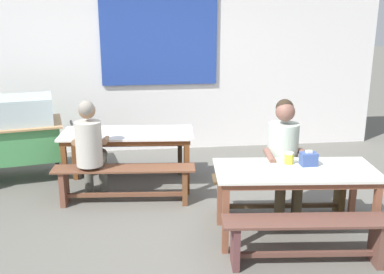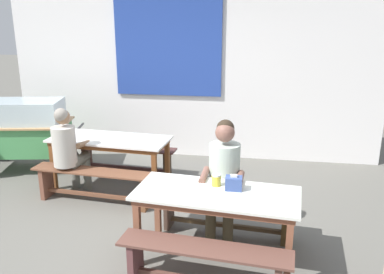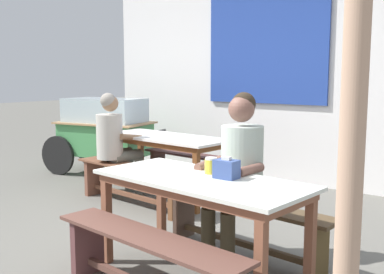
{
  "view_description": "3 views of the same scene",
  "coord_description": "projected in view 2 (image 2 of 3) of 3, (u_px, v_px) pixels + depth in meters",
  "views": [
    {
      "loc": [
        -0.77,
        -4.38,
        2.27
      ],
      "look_at": [
        -0.13,
        0.71,
        0.78
      ],
      "focal_mm": 42.91,
      "sensor_mm": 36.0,
      "label": 1
    },
    {
      "loc": [
        1.09,
        -3.9,
        2.34
      ],
      "look_at": [
        0.32,
        0.84,
        0.91
      ],
      "focal_mm": 37.96,
      "sensor_mm": 36.0,
      "label": 2
    },
    {
      "loc": [
        2.58,
        -2.9,
        1.44
      ],
      "look_at": [
        0.03,
        0.5,
        0.87
      ],
      "focal_mm": 42.77,
      "sensor_mm": 36.0,
      "label": 3
    }
  ],
  "objects": [
    {
      "name": "dining_table_far",
      "position": [
        110.0,
        143.0,
        5.61
      ],
      "size": [
        1.69,
        0.81,
        0.73
      ],
      "color": "silver",
      "rests_on": "ground_plane"
    },
    {
      "name": "condiment_jar",
      "position": [
        216.0,
        180.0,
        4.0
      ],
      "size": [
        0.09,
        0.09,
        0.12
      ],
      "color": "yellow",
      "rests_on": "dining_table_near"
    },
    {
      "name": "person_right_near_table",
      "position": [
        224.0,
        173.0,
        4.29
      ],
      "size": [
        0.45,
        0.54,
        1.31
      ],
      "color": "#453D29",
      "rests_on": "ground_plane"
    },
    {
      "name": "tissue_box",
      "position": [
        234.0,
        183.0,
        3.91
      ],
      "size": [
        0.16,
        0.12,
        0.15
      ],
      "color": "#384E8D",
      "rests_on": "dining_table_near"
    },
    {
      "name": "food_cart",
      "position": [
        24.0,
        129.0,
        6.28
      ],
      "size": [
        1.8,
        1.07,
        1.11
      ],
      "color": "#499856",
      "rests_on": "ground_plane"
    },
    {
      "name": "backdrop_wall",
      "position": [
        191.0,
        65.0,
        6.73
      ],
      "size": [
        6.2,
        0.23,
        2.99
      ],
      "color": "white",
      "rests_on": "ground_plane"
    },
    {
      "name": "bench_near_back",
      "position": [
        225.0,
        209.0,
        4.47
      ],
      "size": [
        1.56,
        0.4,
        0.44
      ],
      "color": "#503D27",
      "rests_on": "ground_plane"
    },
    {
      "name": "person_left_back_turned",
      "position": [
        68.0,
        148.0,
        5.28
      ],
      "size": [
        0.43,
        0.58,
        1.24
      ],
      "color": "slate",
      "rests_on": "ground_plane"
    },
    {
      "name": "bench_far_back",
      "position": [
        126.0,
        156.0,
        6.19
      ],
      "size": [
        1.58,
        0.4,
        0.44
      ],
      "color": "#482B28",
      "rests_on": "ground_plane"
    },
    {
      "name": "ground_plane",
      "position": [
        152.0,
        234.0,
        4.53
      ],
      "size": [
        40.0,
        40.0,
        0.0
      ],
      "primitive_type": "plane",
      "color": "#615F58"
    },
    {
      "name": "dining_table_near",
      "position": [
        216.0,
        200.0,
        3.89
      ],
      "size": [
        1.63,
        0.84,
        0.73
      ],
      "color": "silver",
      "rests_on": "ground_plane"
    },
    {
      "name": "bench_far_front",
      "position": [
        94.0,
        182.0,
        5.23
      ],
      "size": [
        1.67,
        0.43,
        0.44
      ],
      "color": "brown",
      "rests_on": "ground_plane"
    },
    {
      "name": "bench_near_front",
      "position": [
        204.0,
        262.0,
        3.51
      ],
      "size": [
        1.54,
        0.44,
        0.44
      ],
      "color": "brown",
      "rests_on": "ground_plane"
    }
  ]
}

